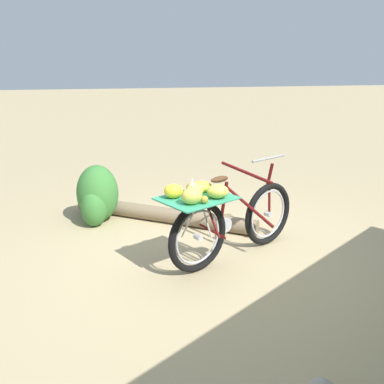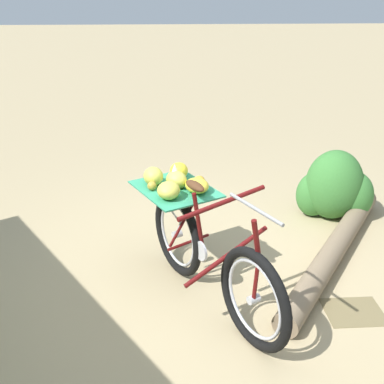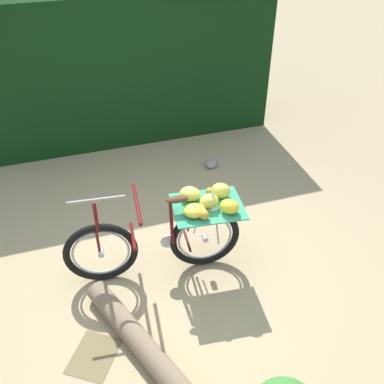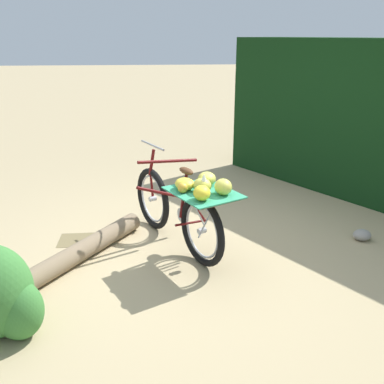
{
  "view_description": "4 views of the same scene",
  "coord_description": "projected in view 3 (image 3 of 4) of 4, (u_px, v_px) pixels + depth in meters",
  "views": [
    {
      "loc": [
        3.97,
        -1.2,
        2.04
      ],
      "look_at": [
        0.07,
        -0.34,
        0.82
      ],
      "focal_mm": 40.24,
      "sensor_mm": 36.0,
      "label": 1
    },
    {
      "loc": [
        0.22,
        3.2,
        2.28
      ],
      "look_at": [
        0.01,
        -0.25,
        0.77
      ],
      "focal_mm": 44.01,
      "sensor_mm": 36.0,
      "label": 2
    },
    {
      "loc": [
        -3.01,
        -1.03,
        3.33
      ],
      "look_at": [
        0.11,
        -0.16,
        0.94
      ],
      "focal_mm": 39.87,
      "sensor_mm": 36.0,
      "label": 3
    },
    {
      "loc": [
        -0.3,
        -4.18,
        2.19
      ],
      "look_at": [
        0.02,
        -0.45,
        0.83
      ],
      "focal_mm": 40.77,
      "sensor_mm": 36.0,
      "label": 4
    }
  ],
  "objects": [
    {
      "name": "leaf_litter_patch",
      "position": [
        94.0,
        356.0,
        3.68
      ],
      "size": [
        0.44,
        0.36,
        0.01
      ],
      "primitive_type": "cube",
      "color": "olive",
      "rests_on": "ground_plane"
    },
    {
      "name": "bicycle",
      "position": [
        169.0,
        232.0,
        4.21
      ],
      "size": [
        1.09,
        1.72,
        1.03
      ],
      "rotation": [
        0.0,
        0.0,
        2.05
      ],
      "color": "black",
      "rests_on": "ground_plane"
    },
    {
      "name": "path_stone",
      "position": [
        211.0,
        163.0,
        6.06
      ],
      "size": [
        0.2,
        0.17,
        0.13
      ],
      "primitive_type": "ellipsoid",
      "color": "gray",
      "rests_on": "ground_plane"
    },
    {
      "name": "foliage_hedge",
      "position": [
        123.0,
        68.0,
        6.29
      ],
      "size": [
        3.16,
        4.15,
        2.15
      ],
      "primitive_type": "cube",
      "rotation": [
        0.0,
        0.0,
        5.3
      ],
      "color": "black",
      "rests_on": "ground_plane"
    },
    {
      "name": "ground_plane",
      "position": [
        174.0,
        266.0,
        4.54
      ],
      "size": [
        60.0,
        60.0,
        0.0
      ],
      "primitive_type": "plane",
      "color": "tan"
    }
  ]
}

